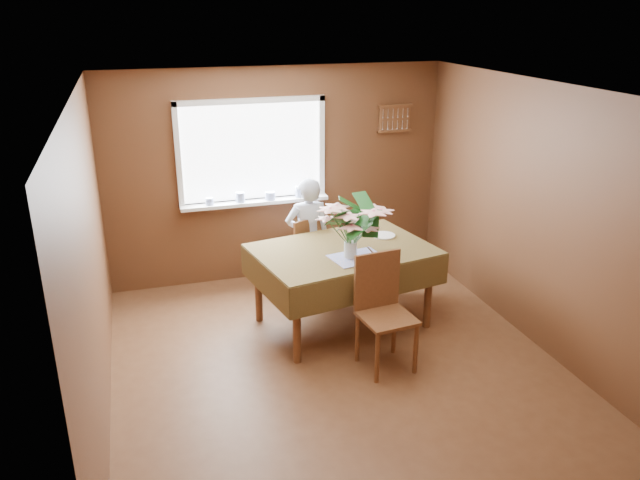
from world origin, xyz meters
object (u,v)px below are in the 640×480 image
object	(u,v)px
dining_table	(343,258)
chair_near	(382,307)
seated_woman	(308,238)
flower_bouquet	(351,222)
chair_far	(303,252)

from	to	relation	value
dining_table	chair_near	size ratio (longest dim) A/B	1.82
seated_woman	dining_table	bearing A→B (deg)	101.73
chair_near	seated_woman	size ratio (longest dim) A/B	0.76
flower_bouquet	seated_woman	bearing A→B (deg)	97.52
flower_bouquet	dining_table	bearing A→B (deg)	87.82
dining_table	seated_woman	distance (m)	0.80
flower_bouquet	chair_far	bearing A→B (deg)	100.10
chair_near	chair_far	bearing A→B (deg)	94.07
seated_woman	flower_bouquet	size ratio (longest dim) A/B	2.16
dining_table	flower_bouquet	xyz separation A→B (m)	(-0.01, -0.24, 0.46)
seated_woman	flower_bouquet	world-z (taller)	flower_bouquet
dining_table	chair_near	distance (m)	0.84
dining_table	chair_far	size ratio (longest dim) A/B	2.06
dining_table	chair_far	xyz separation A→B (m)	(-0.20, 0.82, -0.23)
chair_near	seated_woman	world-z (taller)	seated_woman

